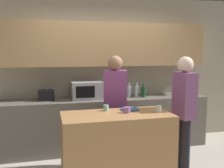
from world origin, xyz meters
TOP-DOWN VIEW (x-y plane):
  - back_wall at (0.00, 1.66)m, footprint 6.40×0.40m
  - back_counter at (0.00, 1.39)m, footprint 3.60×0.62m
  - kitchen_island at (-0.14, 0.12)m, footprint 1.39×0.66m
  - microwave at (-0.33, 1.41)m, footprint 0.52×0.39m
  - toaster at (-1.01, 1.41)m, footprint 0.26×0.16m
  - potted_plant at (1.44, 1.41)m, footprint 0.14×0.14m
  - bottle_0 at (0.43, 1.42)m, footprint 0.07×0.07m
  - bottle_1 at (0.56, 1.39)m, footprint 0.07×0.07m
  - bottle_2 at (0.67, 1.35)m, footprint 0.08×0.08m
  - plate_on_island at (0.09, 0.32)m, footprint 0.26×0.26m
  - cup_0 at (0.40, 0.07)m, footprint 0.08×0.08m
  - cup_1 at (-0.24, 0.33)m, footprint 0.07×0.07m
  - cup_2 at (0.00, 0.14)m, footprint 0.08×0.08m
  - person_left at (-0.01, 0.71)m, footprint 0.37×0.26m
  - person_center at (0.83, 0.18)m, footprint 0.21×0.35m

SIDE VIEW (x-z plane):
  - back_counter at x=0.00m, z-range 0.00..0.89m
  - kitchen_island at x=-0.14m, z-range 0.00..0.92m
  - plate_on_island at x=0.09m, z-range 0.92..0.93m
  - cup_2 at x=0.00m, z-range 0.92..1.00m
  - cup_1 at x=-0.24m, z-range 0.92..1.00m
  - cup_0 at x=0.40m, z-range 0.92..1.01m
  - person_center at x=0.83m, z-range 0.15..1.79m
  - person_left at x=-0.01m, z-range 0.16..1.80m
  - toaster at x=-1.01m, z-range 0.89..1.08m
  - bottle_2 at x=0.67m, z-range 0.86..1.12m
  - bottle_0 at x=0.43m, z-range 0.86..1.13m
  - bottle_1 at x=0.56m, z-range 0.86..1.13m
  - microwave at x=-0.33m, z-range 0.89..1.19m
  - potted_plant at x=1.44m, z-range 0.89..1.29m
  - back_wall at x=0.00m, z-range 0.19..2.89m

